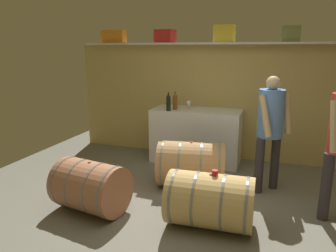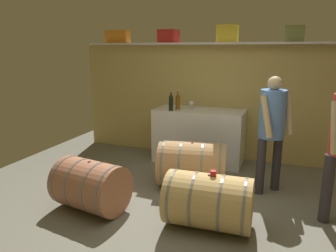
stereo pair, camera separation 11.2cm
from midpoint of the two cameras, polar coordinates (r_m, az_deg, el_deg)
ground_plane at (r=4.40m, az=6.05°, el=-12.73°), size 6.71×8.12×0.02m
back_wall_panel at (r=5.84m, az=10.84°, el=4.05°), size 5.51×0.10×2.00m
high_shelf_board at (r=5.62m, az=11.03°, el=14.07°), size 5.07×0.40×0.03m
toolcase_orange at (r=6.30m, az=-8.31°, el=15.26°), size 0.44×0.23×0.23m
toolcase_red at (r=5.88m, az=0.66°, el=15.51°), size 0.33×0.31×0.22m
toolcase_yellow at (r=5.62m, az=11.02°, el=15.66°), size 0.33×0.27×0.28m
toolcase_olive at (r=5.54m, az=21.98°, el=14.82°), size 0.29×0.23×0.25m
work_cabinet at (r=5.64m, az=6.04°, el=-1.70°), size 1.51×0.68×0.92m
wine_bottle_dark at (r=5.39m, az=1.12°, el=4.16°), size 0.07×0.07×0.31m
wine_bottle_amber at (r=5.51m, az=2.32°, el=4.31°), size 0.08×0.08×0.31m
wine_glass at (r=5.55m, az=4.71°, el=3.99°), size 0.08×0.08×0.15m
wine_barrel_near at (r=3.66m, az=8.04°, el=-12.94°), size 0.95×0.64×0.62m
wine_barrel_far at (r=4.63m, az=4.93°, el=-6.79°), size 1.03×0.80×0.66m
wine_barrel_flank at (r=4.09m, az=-12.66°, el=-10.17°), size 0.93×0.74×0.62m
tasting_cup at (r=3.52m, az=8.89°, el=-8.17°), size 0.07×0.07×0.05m
visitor_tasting at (r=4.51m, az=18.53°, el=0.53°), size 0.47×0.49×1.59m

